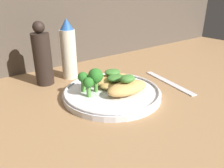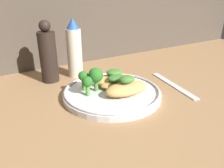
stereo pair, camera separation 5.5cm
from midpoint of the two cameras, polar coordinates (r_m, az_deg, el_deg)
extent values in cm
cube|color=#936D47|center=(56.54, -2.78, -3.69)|extent=(180.00, 180.00, 1.00)
cylinder|color=silver|center=(56.01, -2.81, -2.60)|extent=(24.96, 24.96, 1.40)
torus|color=silver|center=(55.58, -2.83, -1.67)|extent=(24.36, 24.36, 0.60)
ellipsoid|color=tan|center=(53.67, 1.09, -1.13)|extent=(11.59, 6.07, 3.09)
ellipsoid|color=#3D752D|center=(52.70, 1.11, 1.33)|extent=(4.06, 3.30, 1.87)
ellipsoid|color=tan|center=(57.09, -1.63, -0.16)|extent=(10.06, 7.94, 2.03)
ellipsoid|color=#3D752D|center=(56.40, -1.65, 1.53)|extent=(6.03, 5.44, 1.60)
ellipsoid|color=tan|center=(59.46, -2.58, 1.13)|extent=(12.67, 8.79, 2.66)
ellipsoid|color=#3D752D|center=(58.69, -2.62, 3.05)|extent=(5.15, 4.55, 1.59)
cylinder|color=#4C8E38|center=(55.31, -7.08, -0.62)|extent=(1.03, 1.03, 2.96)
sphere|color=#286B23|center=(54.24, -7.23, 2.08)|extent=(3.77, 3.77, 3.77)
cylinder|color=#4C8E38|center=(55.77, -10.32, -0.58)|extent=(1.07, 1.07, 3.05)
sphere|color=#286B23|center=(54.85, -10.50, 1.74)|extent=(2.58, 2.58, 2.58)
cylinder|color=#4C8E38|center=(52.96, -9.09, -1.99)|extent=(1.03, 1.03, 2.74)
sphere|color=#286B23|center=(52.03, -9.25, 0.29)|extent=(2.62, 2.62, 2.62)
cylinder|color=beige|center=(67.92, -13.52, 7.46)|extent=(4.53, 4.53, 14.69)
cone|color=#23519E|center=(66.15, -14.26, 14.94)|extent=(3.85, 3.85, 3.23)
cylinder|color=black|center=(65.27, -19.98, 6.01)|extent=(4.96, 4.96, 14.59)
sphere|color=black|center=(63.43, -21.09, 13.70)|extent=(3.23, 3.23, 3.23)
cube|color=silver|center=(65.57, 12.31, 0.47)|extent=(5.16, 19.82, 0.60)
camera|label=1|loc=(0.03, -92.86, -1.23)|focal=35.00mm
camera|label=2|loc=(0.03, 87.14, 1.23)|focal=35.00mm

